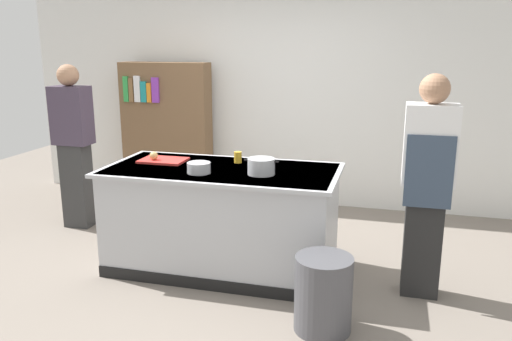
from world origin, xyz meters
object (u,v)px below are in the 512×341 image
object	(u,v)px
trash_bin	(323,294)
mixing_bowl	(199,168)
onion	(154,156)
person_guest	(74,143)
juice_cup	(238,157)
person_chef	(427,182)
bookshelf	(167,132)
stock_pot	(261,166)

from	to	relation	value
trash_bin	mixing_bowl	bearing A→B (deg)	152.11
onion	person_guest	bearing A→B (deg)	155.24
onion	juice_cup	distance (m)	0.75
trash_bin	person_chef	size ratio (longest dim) A/B	0.31
person_guest	bookshelf	size ratio (longest dim) A/B	1.01
mixing_bowl	person_chef	xyz separation A→B (m)	(1.78, 0.14, -0.03)
trash_bin	person_chef	world-z (taller)	person_chef
trash_bin	person_chef	distance (m)	1.18
mixing_bowl	person_guest	world-z (taller)	person_guest
person_guest	person_chef	bearing A→B (deg)	97.72
onion	juice_cup	bearing A→B (deg)	12.79
person_guest	bookshelf	world-z (taller)	person_guest
person_chef	trash_bin	bearing A→B (deg)	118.32
trash_bin	bookshelf	size ratio (longest dim) A/B	0.31
stock_pot	juice_cup	world-z (taller)	stock_pot
stock_pot	person_guest	bearing A→B (deg)	161.89
onion	stock_pot	size ratio (longest dim) A/B	0.26
mixing_bowl	person_chef	world-z (taller)	person_chef
juice_cup	trash_bin	xyz separation A→B (m)	(0.92, -1.02, -0.68)
person_chef	bookshelf	size ratio (longest dim) A/B	1.01
juice_cup	trash_bin	size ratio (longest dim) A/B	0.19
stock_pot	trash_bin	world-z (taller)	stock_pot
onion	trash_bin	bearing A→B (deg)	-27.56
person_chef	mixing_bowl	bearing A→B (deg)	75.05
juice_cup	person_chef	xyz separation A→B (m)	(1.58, -0.29, -0.04)
mixing_bowl	juice_cup	world-z (taller)	juice_cup
juice_cup	person_guest	size ratio (longest dim) A/B	0.06
mixing_bowl	bookshelf	distance (m)	2.33
mixing_bowl	trash_bin	world-z (taller)	mixing_bowl
juice_cup	bookshelf	world-z (taller)	bookshelf
stock_pot	mixing_bowl	world-z (taller)	stock_pot
juice_cup	bookshelf	xyz separation A→B (m)	(-1.40, 1.56, -0.10)
mixing_bowl	person_guest	xyz separation A→B (m)	(-1.71, 0.81, -0.03)
onion	mixing_bowl	distance (m)	0.59
juice_cup	person_chef	bearing A→B (deg)	-10.58
mixing_bowl	person_chef	distance (m)	1.78
person_guest	juice_cup	bearing A→B (deg)	97.42
onion	trash_bin	xyz separation A→B (m)	(1.64, -0.86, -0.69)
person_chef	person_guest	bearing A→B (deg)	59.64
onion	trash_bin	distance (m)	1.98
trash_bin	bookshelf	world-z (taller)	bookshelf
trash_bin	person_chef	xyz separation A→B (m)	(0.66, 0.73, 0.65)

